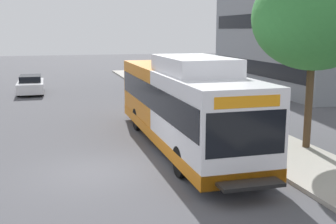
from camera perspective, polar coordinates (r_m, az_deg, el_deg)
name	(u,v)px	position (r m, az deg, el deg)	size (l,w,h in m)	color
ground_plane	(79,122)	(22.00, -11.83, -1.36)	(120.00, 120.00, 0.00)	#4C4C51
sidewalk_curb	(223,121)	(21.66, 7.36, -1.21)	(3.00, 56.00, 0.14)	#A8A399
transit_bus	(182,104)	(16.85, 1.89, 1.06)	(2.58, 12.25, 3.65)	white
street_tree_near_stop	(314,18)	(16.82, 18.94, 11.81)	(4.54, 4.54, 6.82)	#4C3823
parked_car_far_lane	(31,85)	(32.81, -17.87, 3.51)	(1.80, 4.50, 1.33)	silver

